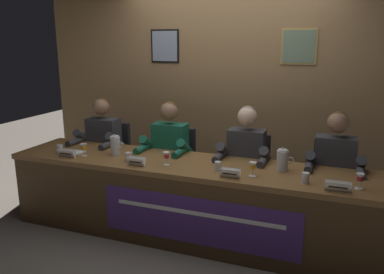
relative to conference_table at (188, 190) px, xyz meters
name	(u,v)px	position (x,y,z in m)	size (l,w,h in m)	color
ground_plane	(192,234)	(0.00, 0.11, -0.51)	(12.00, 12.00, 0.00)	#70665B
wall_back_panelled	(228,88)	(0.00, 1.35, 0.80)	(4.82, 0.14, 2.60)	#937047
conference_table	(188,190)	(0.00, 0.00, 0.00)	(3.62, 0.75, 0.73)	brown
chair_far_left	(111,162)	(-1.25, 0.67, -0.07)	(0.44, 0.44, 0.90)	black
panelist_far_left	(100,144)	(-1.25, 0.47, 0.21)	(0.51, 0.48, 1.23)	black
nameplate_far_left	(67,153)	(-1.22, -0.15, 0.27)	(0.19, 0.06, 0.08)	white
juice_glass_far_left	(84,147)	(-1.09, -0.05, 0.31)	(0.06, 0.06, 0.12)	white
water_cup_far_left	(60,149)	(-1.38, -0.05, 0.27)	(0.06, 0.06, 0.08)	silver
chair_center_left	(175,170)	(-0.42, 0.67, -0.07)	(0.44, 0.44, 0.90)	black
panelist_center_left	(167,151)	(-0.42, 0.47, 0.21)	(0.51, 0.48, 1.23)	black
nameplate_center_left	(136,161)	(-0.45, -0.15, 0.27)	(0.17, 0.06, 0.08)	white
juice_glass_center_left	(166,156)	(-0.20, -0.03, 0.31)	(0.06, 0.06, 0.12)	white
water_cup_center_left	(128,157)	(-0.59, -0.05, 0.27)	(0.06, 0.06, 0.08)	silver
chair_center_right	(248,179)	(0.41, 0.67, -0.07)	(0.44, 0.44, 0.90)	black
panelist_center_right	(244,159)	(0.41, 0.47, 0.21)	(0.51, 0.48, 1.23)	black
nameplate_center_right	(230,173)	(0.43, -0.16, 0.27)	(0.17, 0.06, 0.08)	white
juice_glass_center_right	(253,166)	(0.60, -0.05, 0.31)	(0.06, 0.06, 0.12)	white
water_cup_center_right	(218,167)	(0.29, -0.03, 0.27)	(0.06, 0.06, 0.08)	silver
chair_far_right	(332,189)	(1.24, 0.67, -0.07)	(0.44, 0.44, 0.90)	black
panelist_far_right	(334,168)	(1.24, 0.47, 0.21)	(0.51, 0.48, 1.23)	black
nameplate_far_right	(338,187)	(1.27, -0.17, 0.27)	(0.19, 0.06, 0.08)	white
juice_glass_far_right	(360,178)	(1.43, -0.05, 0.31)	(0.06, 0.06, 0.12)	white
water_cup_far_right	(305,178)	(1.03, -0.06, 0.27)	(0.06, 0.06, 0.08)	silver
water_pitcher_left_side	(115,145)	(-0.82, 0.10, 0.32)	(0.15, 0.10, 0.21)	silver
water_pitcher_right_side	(282,160)	(0.81, 0.18, 0.32)	(0.15, 0.10, 0.21)	silver
document_stack_far_left	(73,152)	(-1.26, 0.00, 0.23)	(0.22, 0.17, 0.01)	white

